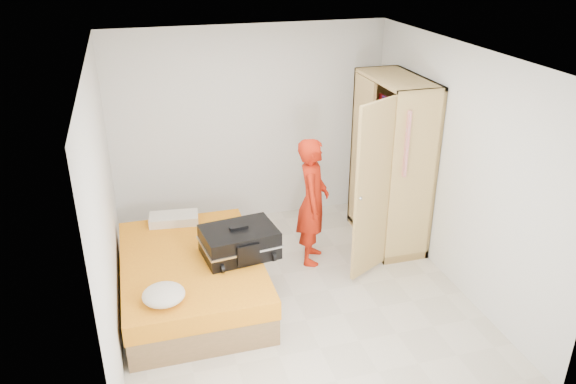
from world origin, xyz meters
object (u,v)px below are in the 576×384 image
object	(u,v)px
wardrobe	(389,169)
round_cushion	(164,295)
suitcase	(239,242)
person	(313,202)
bed	(192,278)

from	to	relation	value
wardrobe	round_cushion	distance (m)	3.14
wardrobe	suitcase	bearing A→B (deg)	-161.92
round_cushion	person	bearing A→B (deg)	31.92
bed	person	distance (m)	1.62
wardrobe	round_cushion	bearing A→B (deg)	-155.57
bed	person	bearing A→B (deg)	15.93
wardrobe	suitcase	world-z (taller)	wardrobe
person	suitcase	bearing A→B (deg)	139.52
bed	round_cushion	bearing A→B (deg)	-114.78
person	wardrobe	bearing A→B (deg)	-58.41
person	round_cushion	bearing A→B (deg)	144.59
bed	round_cushion	world-z (taller)	round_cushion
person	suitcase	distance (m)	1.09
bed	suitcase	size ratio (longest dim) A/B	2.41
bed	suitcase	world-z (taller)	suitcase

